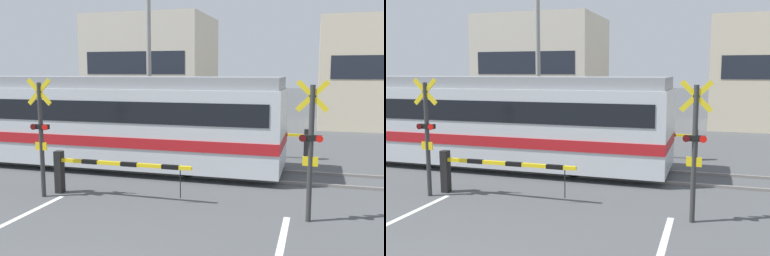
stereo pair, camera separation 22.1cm
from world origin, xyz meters
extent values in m
cube|color=gray|center=(0.00, 8.35, 0.04)|extent=(50.00, 0.10, 0.08)
cube|color=gray|center=(0.00, 9.78, 0.04)|extent=(50.00, 0.10, 0.08)
cube|color=silver|center=(-4.87, 9.06, 1.45)|extent=(14.65, 2.83, 2.44)
cube|color=gray|center=(-4.87, 9.06, 2.84)|extent=(14.51, 2.49, 0.36)
cube|color=red|center=(-4.87, 9.06, 1.08)|extent=(14.67, 2.89, 0.32)
cube|color=black|center=(-4.87, 9.06, 1.99)|extent=(14.07, 2.88, 0.64)
cylinder|color=black|center=(-0.32, 8.35, 0.38)|extent=(0.76, 0.12, 0.76)
cylinder|color=black|center=(-0.32, 9.78, 0.38)|extent=(0.76, 0.12, 0.76)
cube|color=black|center=(-3.08, 5.76, 0.56)|extent=(0.20, 0.20, 1.12)
cube|color=yellow|center=(-1.26, 5.76, 0.89)|extent=(3.64, 0.09, 0.09)
cube|color=black|center=(-2.17, 5.76, 0.89)|extent=(0.44, 0.10, 0.10)
cube|color=black|center=(-1.08, 5.76, 0.89)|extent=(0.44, 0.10, 0.10)
cube|color=black|center=(0.01, 5.76, 0.89)|extent=(0.44, 0.10, 0.10)
cylinder|color=black|center=(0.27, 5.76, 0.49)|extent=(0.02, 0.02, 0.71)
cube|color=black|center=(3.08, 12.00, 0.56)|extent=(0.20, 0.20, 1.12)
cube|color=yellow|center=(1.26, 12.00, 0.89)|extent=(3.64, 0.09, 0.09)
cube|color=black|center=(2.17, 12.00, 0.89)|extent=(0.44, 0.10, 0.10)
cube|color=black|center=(1.08, 12.00, 0.89)|extent=(0.44, 0.10, 0.10)
cube|color=black|center=(-0.01, 12.00, 0.89)|extent=(0.44, 0.10, 0.10)
cylinder|color=black|center=(-0.27, 12.00, 0.49)|extent=(0.02, 0.02, 0.71)
cylinder|color=#333333|center=(-3.28, 5.33, 1.46)|extent=(0.11, 0.11, 2.92)
cube|color=yellow|center=(-3.28, 5.33, 2.69)|extent=(0.68, 0.04, 0.68)
cube|color=yellow|center=(-3.28, 5.33, 2.69)|extent=(0.68, 0.04, 0.68)
cube|color=black|center=(-3.28, 5.33, 1.81)|extent=(0.44, 0.12, 0.12)
cylinder|color=#4C0C0C|center=(-3.45, 5.26, 1.81)|extent=(0.15, 0.03, 0.15)
cylinder|color=red|center=(-3.11, 5.26, 1.81)|extent=(0.15, 0.03, 0.15)
cube|color=yellow|center=(-3.28, 5.31, 1.31)|extent=(0.32, 0.03, 0.20)
cylinder|color=#333333|center=(3.28, 5.33, 1.46)|extent=(0.11, 0.11, 2.92)
cube|color=yellow|center=(3.28, 5.33, 2.69)|extent=(0.68, 0.04, 0.68)
cube|color=yellow|center=(3.28, 5.33, 2.69)|extent=(0.68, 0.04, 0.68)
cube|color=black|center=(3.28, 5.33, 1.81)|extent=(0.44, 0.12, 0.12)
cylinder|color=#4C0C0C|center=(3.11, 5.26, 1.81)|extent=(0.15, 0.03, 0.15)
cylinder|color=red|center=(3.45, 5.26, 1.81)|extent=(0.15, 0.03, 0.15)
cube|color=yellow|center=(3.28, 5.31, 1.31)|extent=(0.32, 0.03, 0.20)
cylinder|color=#23232D|center=(-0.46, 14.00, 0.43)|extent=(0.13, 0.13, 0.87)
cylinder|color=#23232D|center=(-0.32, 14.00, 0.43)|extent=(0.13, 0.13, 0.87)
cube|color=navy|center=(-0.39, 14.00, 1.21)|extent=(0.38, 0.22, 0.69)
sphere|color=#997056|center=(-0.39, 14.00, 1.68)|extent=(0.24, 0.24, 0.24)
cube|color=beige|center=(-7.19, 23.05, 3.37)|extent=(7.52, 6.05, 6.74)
cube|color=#1E232D|center=(-7.19, 20.01, 3.71)|extent=(6.32, 0.03, 1.35)
cylinder|color=gray|center=(-4.03, 14.50, 4.23)|extent=(0.22, 0.22, 8.47)
camera|label=1|loc=(3.36, -3.84, 3.19)|focal=40.00mm
camera|label=2|loc=(3.57, -3.78, 3.19)|focal=40.00mm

